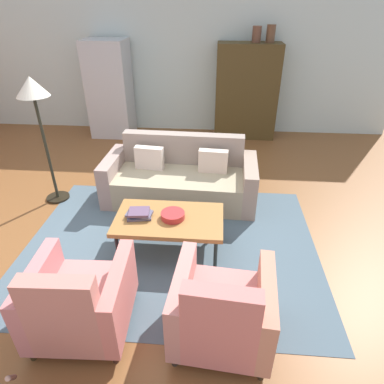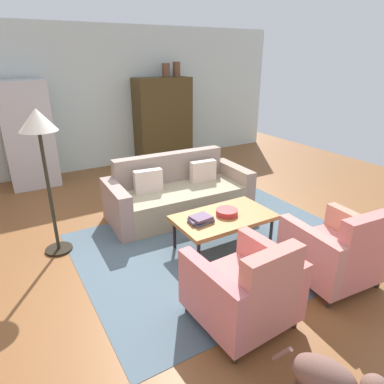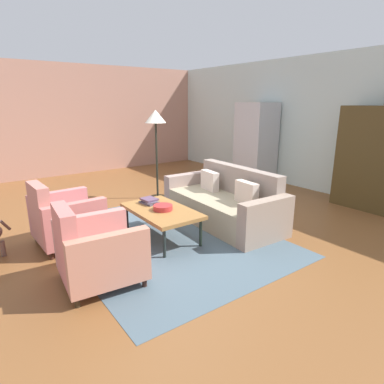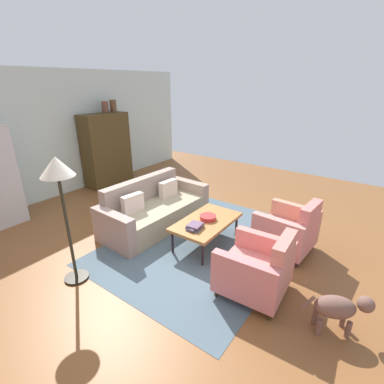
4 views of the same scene
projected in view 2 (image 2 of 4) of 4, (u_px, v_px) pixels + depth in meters
name	position (u px, v px, depth m)	size (l,w,h in m)	color
ground_plane	(170.00, 244.00, 4.32)	(10.89, 10.89, 0.00)	brown
wall_back	(83.00, 100.00, 6.72)	(9.07, 0.12, 2.80)	silver
area_rug	(220.00, 245.00, 4.30)	(3.40, 2.60, 0.01)	#4D606C
couch	(177.00, 194.00, 5.10)	(2.13, 0.98, 0.86)	tan
coffee_table	(224.00, 218.00, 4.12)	(1.20, 0.70, 0.43)	black
armchair_left	(246.00, 292.00, 2.93)	(0.84, 0.84, 0.88)	#2C2917
armchair_right	(337.00, 253.00, 3.49)	(0.86, 0.86, 0.88)	#2D2823
fruit_bowl	(227.00, 212.00, 4.11)	(0.26, 0.26, 0.07)	#B52E2F
book_stack	(201.00, 219.00, 3.93)	(0.30, 0.24, 0.08)	#4F4F68
cabinet	(163.00, 121.00, 7.38)	(1.20, 0.51, 1.80)	#463619
vase_tall	(166.00, 70.00, 7.03)	(0.16, 0.16, 0.27)	brown
vase_round	(177.00, 69.00, 7.14)	(0.16, 0.16, 0.30)	brown
refrigerator	(28.00, 135.00, 6.00)	(0.80, 0.73, 1.85)	#B7BABF
floor_lamp	(40.00, 134.00, 3.65)	(0.40, 0.40, 1.72)	black
dog	(330.00, 379.00, 2.17)	(0.43, 0.64, 0.48)	brown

